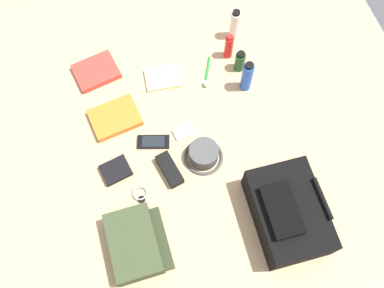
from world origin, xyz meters
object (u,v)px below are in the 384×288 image
(bucket_hat, at_px, (204,154))
(notepad, at_px, (163,78))
(sunscreen_spray, at_px, (229,46))
(media_player, at_px, (183,132))
(backpack, at_px, (288,213))
(toothpaste_tube, at_px, (235,25))
(wallet, at_px, (116,170))
(cell_phone, at_px, (153,142))
(toiletry_pouch, at_px, (135,244))
(wristwatch, at_px, (140,194))
(toothbrush, at_px, (207,74))
(travel_guidebook, at_px, (115,118))
(paperback_novel, at_px, (96,72))
(deodorant_spray, at_px, (247,76))
(sunglasses_case, at_px, (170,170))
(shampoo_bottle, at_px, (240,61))

(bucket_hat, distance_m, notepad, 0.41)
(sunscreen_spray, relative_size, media_player, 1.49)
(backpack, relative_size, toothpaste_tube, 2.19)
(bucket_hat, relative_size, sunscreen_spray, 1.17)
(toothpaste_tube, height_order, sunscreen_spray, toothpaste_tube)
(backpack, distance_m, wallet, 0.68)
(backpack, distance_m, cell_phone, 0.60)
(toiletry_pouch, relative_size, wristwatch, 3.53)
(toiletry_pouch, xyz_separation_m, toothbrush, (-0.64, 0.47, -0.04))
(travel_guidebook, height_order, media_player, travel_guidebook)
(paperback_novel, height_order, media_player, paperback_novel)
(deodorant_spray, bearing_deg, toiletry_pouch, -48.90)
(backpack, xyz_separation_m, travel_guidebook, (-0.59, -0.52, -0.06))
(sunscreen_spray, xyz_separation_m, toothbrush, (0.07, -0.12, -0.06))
(paperback_novel, relative_size, media_player, 2.27)
(cell_phone, relative_size, wristwatch, 1.99)
(travel_guidebook, bearing_deg, bucket_hat, 48.67)
(sunglasses_case, bearing_deg, paperback_novel, -173.57)
(toiletry_pouch, height_order, wallet, toiletry_pouch)
(toothpaste_tube, relative_size, wristwatch, 2.27)
(paperback_novel, height_order, cell_phone, paperback_novel)
(wallet, relative_size, sunglasses_case, 0.79)
(wallet, distance_m, notepad, 0.46)
(sunscreen_spray, height_order, media_player, sunscreen_spray)
(travel_guidebook, relative_size, wristwatch, 3.05)
(bucket_hat, xyz_separation_m, media_player, (-0.13, -0.05, -0.03))
(paperback_novel, bearing_deg, sunglasses_case, 19.54)
(cell_phone, bearing_deg, toothpaste_tube, 130.71)
(bucket_hat, height_order, notepad, bucket_hat)
(bucket_hat, bearing_deg, toiletry_pouch, -51.94)
(backpack, bearing_deg, sunglasses_case, -129.38)
(sunglasses_case, bearing_deg, travel_guidebook, -164.30)
(wristwatch, distance_m, notepad, 0.53)
(wallet, xyz_separation_m, notepad, (-0.36, 0.29, -0.00))
(deodorant_spray, bearing_deg, wallet, -70.01)
(sunscreen_spray, xyz_separation_m, shampoo_bottle, (0.08, 0.03, -0.01))
(toiletry_pouch, xyz_separation_m, wallet, (-0.31, -0.01, -0.03))
(shampoo_bottle, distance_m, media_player, 0.40)
(paperback_novel, xyz_separation_m, wallet, (0.47, -0.02, -0.00))
(toiletry_pouch, bearing_deg, media_player, 143.48)
(shampoo_bottle, height_order, deodorant_spray, deodorant_spray)
(travel_guidebook, xyz_separation_m, notepad, (-0.13, 0.24, -0.00))
(toiletry_pouch, height_order, shampoo_bottle, shampoo_bottle)
(shampoo_bottle, bearing_deg, toothpaste_tube, 169.45)
(bucket_hat, xyz_separation_m, wristwatch, (0.08, -0.28, -0.03))
(shampoo_bottle, relative_size, toothbrush, 0.72)
(toothbrush, xyz_separation_m, wallet, (0.33, -0.48, 0.01))
(toiletry_pouch, relative_size, toothpaste_tube, 1.55)
(paperback_novel, relative_size, wallet, 1.88)
(toothbrush, bearing_deg, toiletry_pouch, -36.42)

